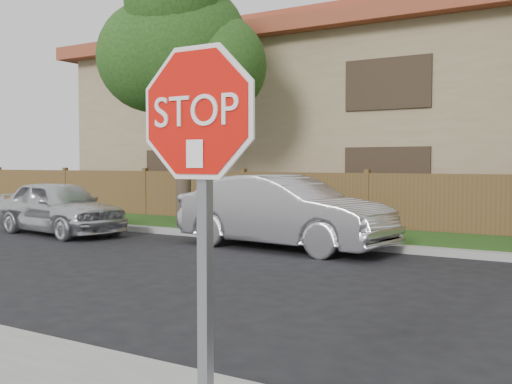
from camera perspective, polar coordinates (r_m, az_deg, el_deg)
The scene contains 5 objects.
far_curb at distance 12.51m, azimuth 22.39°, elevation -5.72°, with size 70.00×0.30×0.15m, color gray.
tree_left at distance 17.79m, azimuth -7.23°, elevation 13.60°, with size 4.80×3.90×7.78m.
stop_sign at distance 3.24m, azimuth -5.37°, elevation 1.86°, with size 1.01×0.13×2.55m.
sedan_far_left at distance 16.58m, azimuth -18.23°, elevation -1.37°, with size 1.69×4.20×1.43m, color silver.
sedan_left at distance 13.09m, azimuth 2.68°, elevation -1.90°, with size 1.71×4.91×1.62m, color #B6B5BA.
Camera 1 is at (1.93, -4.07, 1.88)m, focal length 42.00 mm.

